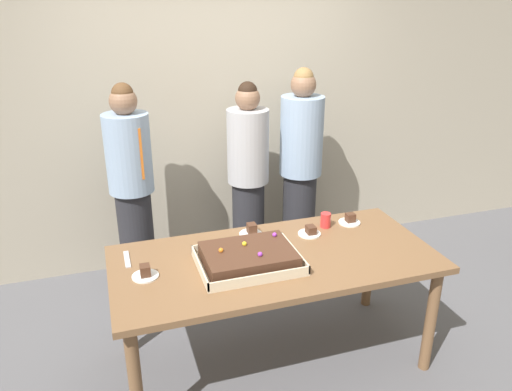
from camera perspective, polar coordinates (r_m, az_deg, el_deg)
name	(u,v)px	position (r m, az deg, el deg)	size (l,w,h in m)	color
ground_plane	(273,359)	(3.47, 2.01, -18.15)	(12.00, 12.00, 0.00)	#5B5B60
interior_back_panel	(211,89)	(4.25, -5.21, 11.99)	(8.00, 0.12, 3.00)	#B2A893
party_table	(275,269)	(3.07, 2.18, -8.37)	(1.95, 0.91, 0.77)	brown
sheet_cake	(248,258)	(2.92, -0.87, -7.12)	(0.59, 0.45, 0.12)	beige
plated_slice_near_left	(251,231)	(3.28, -0.55, -4.09)	(0.15, 0.15, 0.07)	white
plated_slice_near_right	(350,220)	(3.50, 10.69, -2.79)	(0.15, 0.15, 0.07)	white
plated_slice_far_left	(145,273)	(2.89, -12.56, -8.68)	(0.15, 0.15, 0.07)	white
plated_slice_far_right	(310,232)	(3.30, 6.21, -4.16)	(0.15, 0.15, 0.06)	white
drink_cup_nearest	(326,220)	(3.41, 7.97, -2.81)	(0.07, 0.07, 0.10)	red
cake_server_utensil	(127,259)	(3.09, -14.54, -7.08)	(0.03, 0.20, 0.01)	silver
person_serving_front	(300,168)	(4.18, 5.11, 3.13)	(0.35, 0.35, 1.71)	#28282D
person_green_shirt_behind	(248,180)	(4.03, -0.91, 1.83)	(0.33, 0.33, 1.63)	#28282D
person_striped_tie_right	(132,191)	(3.84, -13.98, 0.51)	(0.33, 0.33, 1.67)	#28282D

